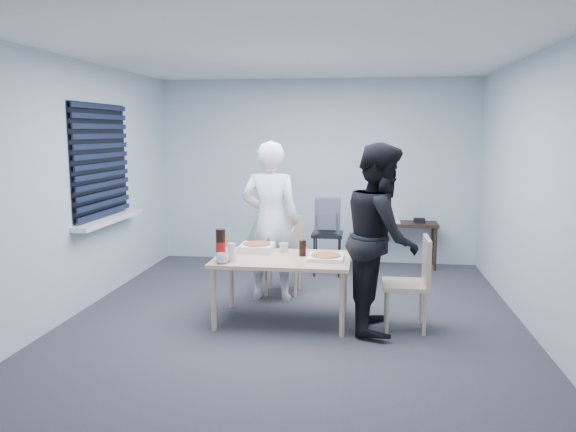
# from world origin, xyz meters

# --- Properties ---
(room) EXTENTS (5.00, 5.00, 5.00)m
(room) POSITION_xyz_m (-2.20, 0.40, 1.44)
(room) COLOR #2D2E32
(room) RESTS_ON ground
(dining_table) EXTENTS (1.33, 0.84, 0.65)m
(dining_table) POSITION_xyz_m (-0.11, -0.19, 0.58)
(dining_table) COLOR tan
(dining_table) RESTS_ON ground
(chair_far) EXTENTS (0.42, 0.42, 0.89)m
(chair_far) POSITION_xyz_m (-0.24, 0.87, 0.51)
(chair_far) COLOR tan
(chair_far) RESTS_ON ground
(chair_right) EXTENTS (0.42, 0.42, 0.89)m
(chair_right) POSITION_xyz_m (1.17, -0.24, 0.51)
(chair_right) COLOR tan
(chair_right) RESTS_ON ground
(person_white) EXTENTS (0.65, 0.42, 1.77)m
(person_white) POSITION_xyz_m (-0.35, 0.53, 0.89)
(person_white) COLOR white
(person_white) RESTS_ON ground
(person_black) EXTENTS (0.47, 0.86, 1.77)m
(person_black) POSITION_xyz_m (0.84, -0.26, 0.89)
(person_black) COLOR black
(person_black) RESTS_ON ground
(side_table) EXTENTS (0.94, 0.42, 0.62)m
(side_table) POSITION_xyz_m (1.22, 2.28, 0.54)
(side_table) COLOR black
(side_table) RESTS_ON ground
(stool) EXTENTS (0.40, 0.40, 0.55)m
(stool) POSITION_xyz_m (0.21, 1.73, 0.44)
(stool) COLOR black
(stool) RESTS_ON ground
(backpack) EXTENTS (0.32, 0.24, 0.45)m
(backpack) POSITION_xyz_m (0.21, 1.72, 0.77)
(backpack) COLOR slate
(backpack) RESTS_ON stool
(pizza_box_a) EXTENTS (0.33, 0.33, 0.08)m
(pizza_box_a) POSITION_xyz_m (-0.41, 0.07, 0.69)
(pizza_box_a) COLOR white
(pizza_box_a) RESTS_ON dining_table
(pizza_box_b) EXTENTS (0.34, 0.34, 0.05)m
(pizza_box_b) POSITION_xyz_m (0.32, -0.21, 0.67)
(pizza_box_b) COLOR white
(pizza_box_b) RESTS_ON dining_table
(mug_a) EXTENTS (0.17, 0.17, 0.10)m
(mug_a) POSITION_xyz_m (-0.63, -0.51, 0.69)
(mug_a) COLOR silver
(mug_a) RESTS_ON dining_table
(mug_b) EXTENTS (0.10, 0.10, 0.09)m
(mug_b) POSITION_xyz_m (-0.13, 0.07, 0.69)
(mug_b) COLOR silver
(mug_b) RESTS_ON dining_table
(cola_glass) EXTENTS (0.07, 0.07, 0.16)m
(cola_glass) POSITION_xyz_m (0.08, -0.09, 0.72)
(cola_glass) COLOR black
(cola_glass) RESTS_ON dining_table
(soda_bottle) EXTENTS (0.10, 0.10, 0.30)m
(soda_bottle) POSITION_xyz_m (-0.67, -0.40, 0.79)
(soda_bottle) COLOR black
(soda_bottle) RESTS_ON dining_table
(plastic_cups) EXTENTS (0.09, 0.09, 0.18)m
(plastic_cups) POSITION_xyz_m (-0.56, -0.43, 0.74)
(plastic_cups) COLOR silver
(plastic_cups) RESTS_ON dining_table
(rubber_band) EXTENTS (0.06, 0.06, 0.00)m
(rubber_band) POSITION_xyz_m (0.10, -0.51, 0.65)
(rubber_band) COLOR red
(rubber_band) RESTS_ON dining_table
(papers) EXTENTS (0.23, 0.31, 0.01)m
(papers) POSITION_xyz_m (1.07, 2.31, 0.63)
(papers) COLOR white
(papers) RESTS_ON side_table
(black_box) EXTENTS (0.17, 0.14, 0.06)m
(black_box) POSITION_xyz_m (1.44, 2.28, 0.66)
(black_box) COLOR black
(black_box) RESTS_ON side_table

